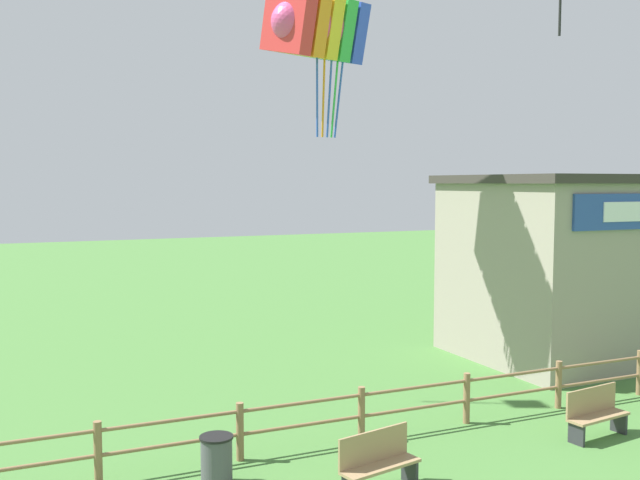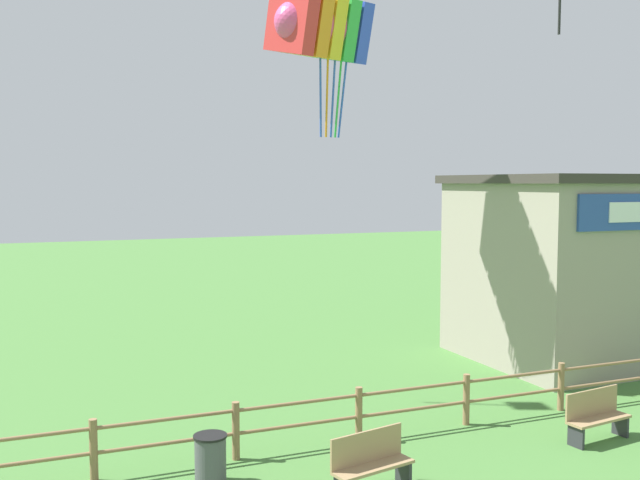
% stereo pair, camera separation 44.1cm
% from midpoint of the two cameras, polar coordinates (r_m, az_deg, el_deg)
% --- Properties ---
extents(wooden_fence, '(15.02, 0.14, 1.07)m').
position_cam_midpoint_polar(wooden_fence, '(14.32, 2.43, -13.42)').
color(wooden_fence, olive).
rests_on(wooden_fence, ground_plane).
extents(seaside_building, '(7.59, 5.45, 5.26)m').
position_cam_midpoint_polar(seaside_building, '(22.28, 20.13, -1.85)').
color(seaside_building, gray).
rests_on(seaside_building, ground_plane).
extents(park_bench_near_fence, '(1.50, 0.70, 0.99)m').
position_cam_midpoint_polar(park_bench_near_fence, '(12.20, 3.57, -17.23)').
color(park_bench_near_fence, '#9E7F56').
rests_on(park_bench_near_fence, ground_plane).
extents(park_bench_by_building, '(1.49, 0.59, 0.99)m').
position_cam_midpoint_polar(park_bench_by_building, '(15.42, 20.39, -12.80)').
color(park_bench_by_building, '#9E7F56').
rests_on(park_bench_by_building, ground_plane).
extents(trash_bin, '(0.57, 0.57, 0.83)m').
position_cam_midpoint_polar(trash_bin, '(12.59, -9.32, -16.99)').
color(trash_bin, '#4C4C51').
rests_on(trash_bin, ground_plane).
extents(kite_rainbow_parafoil, '(3.21, 2.64, 3.75)m').
position_cam_midpoint_polar(kite_rainbow_parafoil, '(19.18, -1.03, 16.68)').
color(kite_rainbow_parafoil, '#E54C8C').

